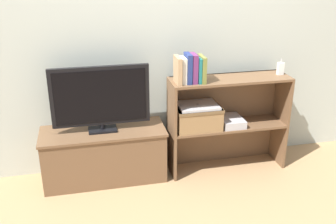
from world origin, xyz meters
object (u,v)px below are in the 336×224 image
Objects in this scene: book_olive at (202,69)px; baby_monitor at (280,68)px; book_ivory at (183,70)px; book_plum at (194,68)px; storage_basket_left at (197,116)px; book_teal at (198,70)px; magazine_stack at (231,121)px; laptop at (198,105)px; book_navy at (188,68)px; tv_stand at (104,154)px; tv at (100,97)px; book_tan at (178,70)px.

book_olive is 1.55× the size of baby_monitor.
book_plum reaches higher than book_ivory.
baby_monitor is 0.78m from storage_basket_left.
book_olive is at bearing 0.00° from book_teal.
laptop is at bearing -179.94° from magazine_stack.
book_olive is at bearing 0.00° from book_navy.
laptop is (0.76, -0.05, 0.38)m from tv_stand.
book_ivory reaches higher than baby_monitor.
book_ivory is at bearing -7.08° from tv_stand.
tv is 3.63× the size of book_tan.
book_navy reaches higher than tv_stand.
tv reaches higher than magazine_stack.
book_navy is at bearing 0.00° from book_ivory.
baby_monitor is 0.74m from laptop.
storage_basket_left reaches higher than tv_stand.
book_navy reaches higher than baby_monitor.
tv is at bearing 176.16° from storage_basket_left.
book_plum is at bearing -175.75° from magazine_stack.
book_ivory is 0.08m from book_plum.
magazine_stack is at bearing 5.26° from book_olive.
laptop is at bearing 121.98° from book_olive.
book_navy is (0.66, -0.08, 0.70)m from tv_stand.
magazine_stack reaches higher than tv_stand.
book_tan is at bearing -177.36° from baby_monitor.
baby_monitor reaches higher than magazine_stack.
tv is at bearing 177.24° from magazine_stack.
baby_monitor is (0.87, 0.04, -0.05)m from book_tan.
book_tan is at bearing -171.76° from storage_basket_left.
magazine_stack is (0.43, 0.03, -0.47)m from book_ivory.
storage_basket_left is at bearing -179.94° from magazine_stack.
book_tan is 0.04m from book_ivory.
tv_stand is 4.82× the size of book_olive.
book_tan is at bearing 180.00° from book_navy.
book_plum reaches higher than book_teal.
book_ivory is at bearing -177.23° from baby_monitor.
book_teal is 0.56m from magazine_stack.
book_ivory is 0.15m from book_olive.
magazine_stack is (0.34, 0.03, -0.48)m from book_plum.
book_plum is at bearing -176.93° from baby_monitor.
laptop is (-0.02, 0.03, -0.31)m from book_olive.
book_teal reaches higher than baby_monitor.
book_navy is 1.73× the size of baby_monitor.
book_teal is 0.30m from laptop.
baby_monitor is (0.68, 0.04, -0.05)m from book_olive.
book_teal is (0.16, 0.00, -0.01)m from book_tan.
book_plum is at bearing -6.14° from tv.
baby_monitor is at bearing 2.64° from book_tan.
tv is at bearing 173.86° from book_plum.
book_tan reaches higher than tv_stand.
tv_stand is at bearing 176.04° from storage_basket_left.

